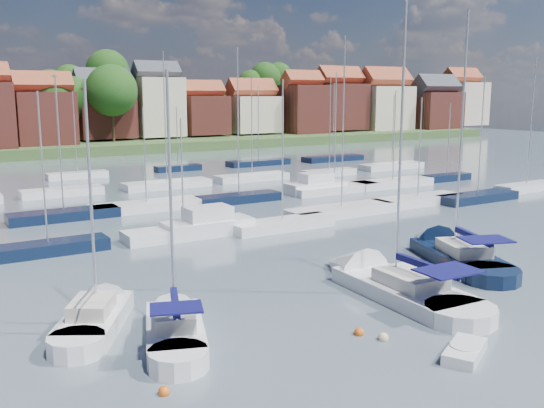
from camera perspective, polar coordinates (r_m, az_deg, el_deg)
ground at (r=67.40m, az=-9.27°, el=1.01°), size 260.00×260.00×0.00m
sailboat_left at (r=28.72m, az=-9.19°, el=-11.19°), size 5.51×9.64×12.82m
sailboat_centre at (r=35.04m, az=10.22°, el=-7.23°), size 4.13×13.37×17.88m
sailboat_navy at (r=42.40m, az=16.14°, el=-4.37°), size 7.52×12.88×17.29m
sailboat_far at (r=30.91m, az=-15.88°, el=-9.92°), size 6.80×9.30×12.45m
tender at (r=27.26m, az=17.70°, el=-13.09°), size 3.06×2.45×0.60m
buoy_a at (r=23.58m, az=-10.10°, el=-17.23°), size 0.46×0.46×0.46m
buoy_b at (r=28.19m, az=10.42°, el=-12.46°), size 0.48×0.48×0.48m
buoy_c at (r=28.56m, az=8.19°, el=-12.08°), size 0.47×0.47×0.47m
buoy_d at (r=32.58m, az=18.33°, el=-9.63°), size 0.50×0.50×0.50m
buoy_e at (r=40.30m, az=13.59°, el=-5.53°), size 0.54×0.54×0.54m
buoy_g at (r=28.74m, az=-9.29°, el=-11.96°), size 0.51×0.51×0.51m
marina_field at (r=63.70m, az=-6.04°, el=0.94°), size 79.62×41.41×15.93m
far_shore_town at (r=156.83m, az=-21.60°, el=7.42°), size 212.46×90.00×22.27m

